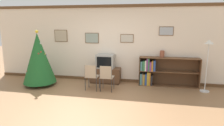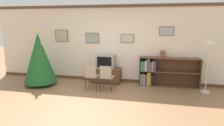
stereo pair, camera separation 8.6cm
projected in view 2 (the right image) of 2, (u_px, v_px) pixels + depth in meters
The scene contains 10 objects.
ground_plane at pixel (92, 105), 5.16m from camera, with size 24.00×24.00×0.00m, color #936B47.
wall_back at pixel (111, 44), 7.09m from camera, with size 8.84×0.11×2.70m.
christmas_tree at pixel (39, 58), 6.69m from camera, with size 1.08×1.08×1.86m.
tv_console at pixel (106, 75), 7.05m from camera, with size 1.05×0.44×0.54m.
television at pixel (106, 61), 6.95m from camera, with size 0.62×0.43×0.48m.
folding_chair_left at pixel (92, 76), 6.22m from camera, with size 0.40×0.40×0.82m.
folding_chair_right at pixel (106, 76), 6.12m from camera, with size 0.40×0.40×0.82m.
bookshelf at pixel (158, 72), 6.69m from camera, with size 1.94×0.36×0.97m.
vase at pixel (163, 54), 6.58m from camera, with size 0.15×0.15×0.23m.
standing_lamp at pixel (209, 52), 5.89m from camera, with size 0.28×0.28×1.60m.
Camera 2 is at (1.54, -4.62, 2.10)m, focal length 32.00 mm.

